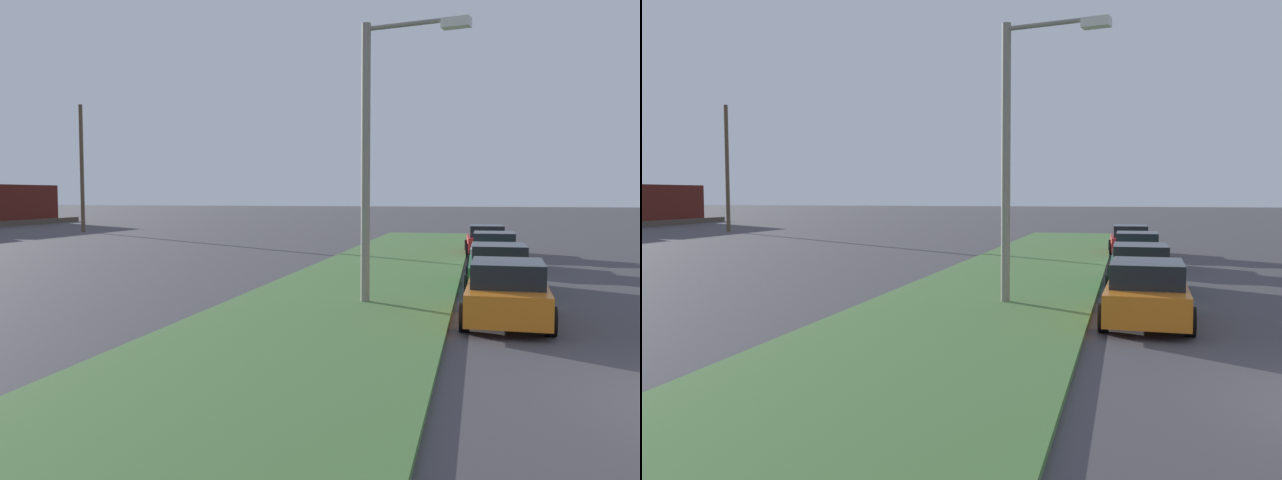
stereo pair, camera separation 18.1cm
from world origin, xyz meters
TOP-DOWN VIEW (x-y plane):
  - grass_median at (10.00, 7.74)m, footprint 60.00×6.00m
  - parked_car_orange at (5.98, 3.45)m, footprint 4.34×2.11m
  - parked_car_green at (11.25, 3.52)m, footprint 4.31×2.04m
  - parked_car_silver at (17.92, 3.54)m, footprint 4.31×2.05m
  - parked_car_red at (24.04, 3.82)m, footprint 4.37×2.15m
  - streetlight at (7.54, 6.74)m, footprint 0.88×2.84m
  - distant_utility_pole at (37.12, 34.79)m, footprint 0.30×0.30m

SIDE VIEW (x-z plane):
  - grass_median at x=10.00m, z-range 0.00..0.12m
  - parked_car_orange at x=5.98m, z-range -0.02..1.45m
  - parked_car_green at x=11.25m, z-range -0.02..1.45m
  - parked_car_silver at x=17.92m, z-range -0.02..1.45m
  - parked_car_red at x=24.04m, z-range -0.02..1.45m
  - streetlight at x=7.54m, z-range 0.64..8.14m
  - distant_utility_pole at x=37.12m, z-range 0.00..10.00m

